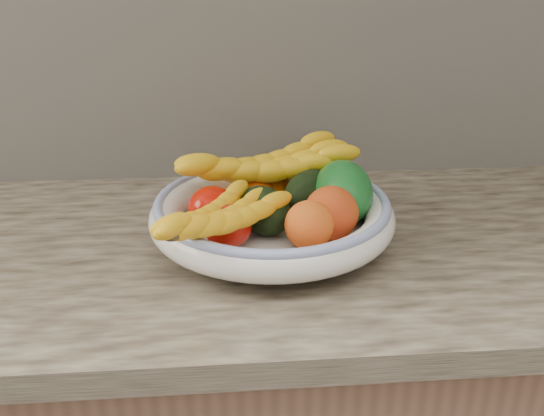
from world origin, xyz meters
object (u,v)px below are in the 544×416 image
(fruit_bowl, at_px, (272,215))
(banana_bunch_back, at_px, (266,170))
(green_mango, at_px, (343,192))
(banana_bunch_front, at_px, (218,222))

(fruit_bowl, distance_m, banana_bunch_back, 0.11)
(green_mango, xyz_separation_m, banana_bunch_front, (-0.20, -0.11, 0.01))
(green_mango, height_order, banana_bunch_front, green_mango)
(banana_bunch_back, distance_m, banana_bunch_front, 0.21)
(fruit_bowl, relative_size, banana_bunch_back, 1.17)
(fruit_bowl, bearing_deg, banana_bunch_back, 91.24)
(fruit_bowl, bearing_deg, green_mango, 9.12)
(green_mango, xyz_separation_m, banana_bunch_back, (-0.12, 0.08, 0.01))
(fruit_bowl, xyz_separation_m, banana_bunch_back, (-0.00, 0.10, 0.04))
(green_mango, bearing_deg, banana_bunch_back, 143.78)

